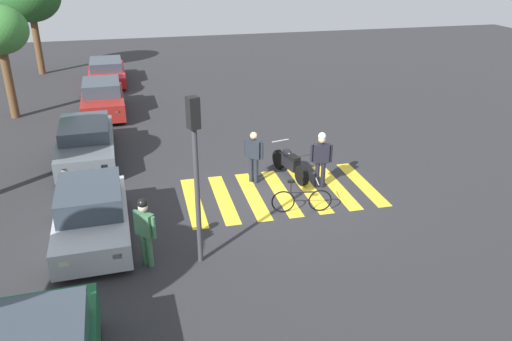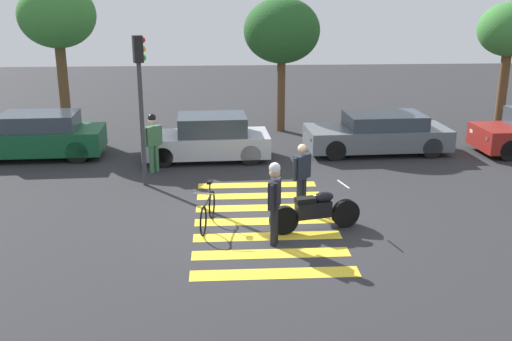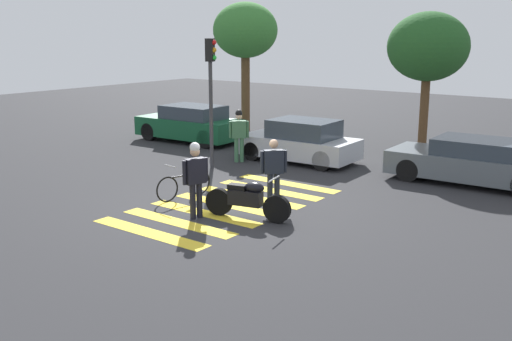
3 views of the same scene
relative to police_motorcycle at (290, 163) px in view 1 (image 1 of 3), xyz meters
The scene contains 12 objects.
ground_plane 1.34m from the police_motorcycle, 150.64° to the left, with size 60.00×60.00×0.00m, color #2B2B2D.
police_motorcycle is the anchor object (origin of this frame).
leaning_bicycle 2.44m from the police_motorcycle, behind, with size 0.47×1.71×0.99m.
officer_on_foot 1.36m from the police_motorcycle, 96.39° to the left, with size 0.49×0.52×1.69m.
officer_by_motorcycle 1.33m from the police_motorcycle, 145.20° to the right, with size 0.32×0.66×1.81m.
pedestrian_bystander 6.29m from the police_motorcycle, 130.43° to the left, with size 0.51×0.48×1.76m.
crosswalk_stripes 1.33m from the police_motorcycle, 150.64° to the left, with size 3.26×5.85×0.01m.
car_silver_sedan 6.56m from the police_motorcycle, 112.23° to the left, with size 4.01×1.93×1.42m.
car_grey_coupe 7.26m from the police_motorcycle, 64.32° to the left, with size 4.72×2.04×1.31m.
car_maroon_wagon 10.44m from the police_motorcycle, 35.97° to the left, with size 4.18×1.94×1.48m.
car_red_convertible 15.63m from the police_motorcycle, 23.05° to the left, with size 4.72×2.06×1.21m.
traffic_light_pole 5.93m from the police_motorcycle, 139.74° to the left, with size 0.36×0.31×4.07m.
Camera 1 is at (-13.50, 4.06, 6.99)m, focal length 35.79 mm.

